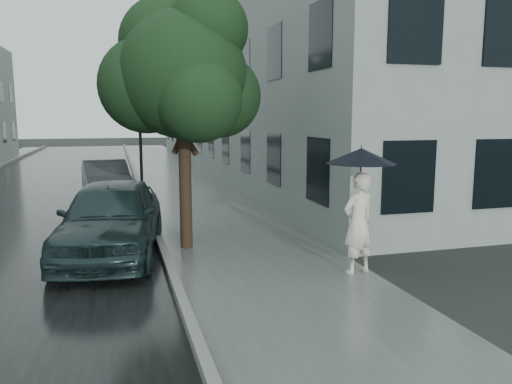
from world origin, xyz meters
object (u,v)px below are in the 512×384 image
object	(u,v)px
pedestrian	(358,223)
lamp_post	(136,111)
street_tree	(182,73)
car_near	(111,218)
car_far	(106,179)

from	to	relation	value
pedestrian	lamp_post	world-z (taller)	lamp_post
pedestrian	lamp_post	size ratio (longest dim) A/B	0.35
street_tree	lamp_post	xyz separation A→B (m)	(-0.56, 9.69, -0.67)
car_near	car_far	bearing A→B (deg)	100.26
street_tree	car_far	world-z (taller)	street_tree
car_near	lamp_post	bearing A→B (deg)	93.01
pedestrian	car_far	size ratio (longest dim) A/B	0.46
car_near	pedestrian	bearing A→B (deg)	-21.23
street_tree	car_near	size ratio (longest dim) A/B	1.18
street_tree	car_far	xyz separation A→B (m)	(-1.76, 7.12, -3.05)
lamp_post	car_far	size ratio (longest dim) A/B	1.33
car_near	street_tree	bearing A→B (deg)	19.65
car_near	car_far	world-z (taller)	car_near
pedestrian	car_far	distance (m)	10.85
street_tree	car_far	distance (m)	7.94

